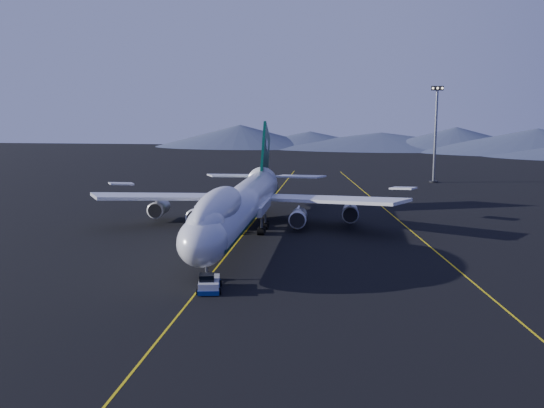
# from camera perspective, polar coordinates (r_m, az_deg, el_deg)

# --- Properties ---
(ground) EXTENTS (500.00, 500.00, 0.00)m
(ground) POSITION_cam_1_polar(r_m,az_deg,el_deg) (106.13, -2.93, -3.14)
(ground) COLOR black
(ground) RESTS_ON ground
(taxiway_line_main) EXTENTS (0.25, 220.00, 0.01)m
(taxiway_line_main) POSITION_cam_1_polar(r_m,az_deg,el_deg) (106.13, -2.93, -3.13)
(taxiway_line_main) COLOR yellow
(taxiway_line_main) RESTS_ON ground
(taxiway_line_side) EXTENTS (28.08, 198.09, 0.01)m
(taxiway_line_side) POSITION_cam_1_polar(r_m,az_deg,el_deg) (115.01, 12.86, -2.39)
(taxiway_line_side) COLOR yellow
(taxiway_line_side) RESTS_ON ground
(boeing_747) EXTENTS (59.62, 72.43, 19.37)m
(boeing_747) POSITION_cam_1_polar(r_m,az_deg,el_deg) (105.07, -2.96, -0.03)
(boeing_747) COLOR silver
(boeing_747) RESTS_ON ground
(pushback_tug) EXTENTS (3.72, 5.59, 2.27)m
(pushback_tug) POSITION_cam_1_polar(r_m,az_deg,el_deg) (76.29, -5.94, -7.58)
(pushback_tug) COLOR silver
(pushback_tug) RESTS_ON ground
(floodlight_mast) EXTENTS (3.51, 2.63, 28.43)m
(floodlight_mast) POSITION_cam_1_polar(r_m,az_deg,el_deg) (186.82, 15.13, 6.37)
(floodlight_mast) COLOR black
(floodlight_mast) RESTS_ON ground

